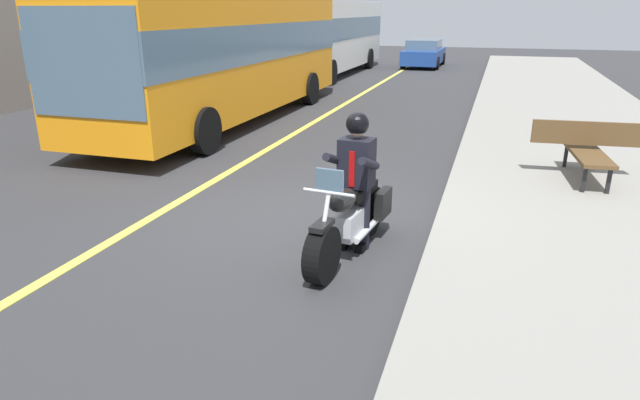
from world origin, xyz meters
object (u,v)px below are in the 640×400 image
object	(u,v)px
motorcycle_main	(350,219)
bench_sidewalk	(588,146)
bus_far	(328,33)
car_silver	(424,53)
rider_main	(356,170)
bus_near	(228,50)

from	to	relation	value
motorcycle_main	bench_sidewalk	distance (m)	4.99
bench_sidewalk	bus_far	bearing A→B (deg)	-148.57
car_silver	bench_sidewalk	xyz separation A→B (m)	(20.16, 5.45, 0.02)
bus_far	bench_sidewalk	world-z (taller)	bus_far
rider_main	car_silver	bearing A→B (deg)	-174.37
bus_near	bus_far	distance (m)	11.57
motorcycle_main	bus_near	bearing A→B (deg)	-144.21
motorcycle_main	rider_main	size ratio (longest dim) A/B	1.28
motorcycle_main	rider_main	bearing A→B (deg)	174.76
bus_near	car_silver	world-z (taller)	bus_near
bus_far	car_silver	xyz separation A→B (m)	(-5.09, 3.76, -1.18)
rider_main	car_silver	xyz separation A→B (m)	(-23.87, -2.35, -0.35)
rider_main	bus_near	distance (m)	9.05
car_silver	bench_sidewalk	distance (m)	20.89
bus_near	bus_far	xyz separation A→B (m)	(-11.54, -0.74, 0.00)
car_silver	motorcycle_main	bearing A→B (deg)	5.55
rider_main	motorcycle_main	bearing A→B (deg)	-5.24
bus_near	bench_sidewalk	world-z (taller)	bus_near
motorcycle_main	bus_far	distance (m)	19.97
rider_main	bench_sidewalk	bearing A→B (deg)	140.09
rider_main	car_silver	distance (m)	23.99
bench_sidewalk	bus_near	bearing A→B (deg)	-112.64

